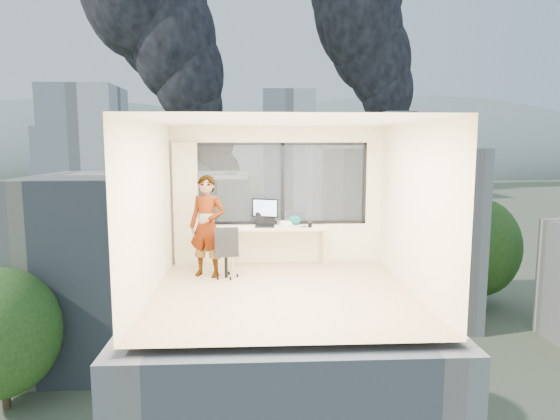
{
  "coord_description": "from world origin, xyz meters",
  "views": [
    {
      "loc": [
        -0.41,
        -7.24,
        2.25
      ],
      "look_at": [
        0.0,
        1.0,
        1.15
      ],
      "focal_mm": 31.22,
      "sensor_mm": 36.0,
      "label": 1
    }
  ],
  "objects": [
    {
      "name": "wall_front",
      "position": [
        0.0,
        -2.0,
        1.3
      ],
      "size": [
        4.0,
        0.01,
        2.6
      ],
      "primitive_type": "cube",
      "color": "#FAE9C1",
      "rests_on": "ground"
    },
    {
      "name": "near_bldg_b",
      "position": [
        12.0,
        38.0,
        -6.0
      ],
      "size": [
        14.0,
        13.0,
        16.0
      ],
      "primitive_type": "cube",
      "color": "beige",
      "rests_on": "exterior_ground"
    },
    {
      "name": "chair",
      "position": [
        -0.93,
        0.9,
        0.46
      ],
      "size": [
        0.52,
        0.52,
        0.92
      ],
      "primitive_type": null,
      "rotation": [
        0.0,
        0.0,
        0.12
      ],
      "color": "black",
      "rests_on": "floor"
    },
    {
      "name": "ceiling",
      "position": [
        0.0,
        0.0,
        2.6
      ],
      "size": [
        4.0,
        4.0,
        0.01
      ],
      "primitive_type": "cube",
      "color": "white",
      "rests_on": "ground"
    },
    {
      "name": "window_wall",
      "position": [
        0.05,
        2.0,
        1.52
      ],
      "size": [
        3.3,
        0.16,
        1.55
      ],
      "primitive_type": null,
      "color": "black",
      "rests_on": "ground"
    },
    {
      "name": "wall_left",
      "position": [
        -2.0,
        0.0,
        1.3
      ],
      "size": [
        0.01,
        4.0,
        2.6
      ],
      "primitive_type": "cube",
      "color": "#FAE9C1",
      "rests_on": "ground"
    },
    {
      "name": "far_tower_b",
      "position": [
        8.0,
        120.0,
        1.0
      ],
      "size": [
        13.0,
        13.0,
        30.0
      ],
      "primitive_type": "cube",
      "color": "silver",
      "rests_on": "exterior_ground"
    },
    {
      "name": "monitor",
      "position": [
        -0.24,
        1.79,
        1.01
      ],
      "size": [
        0.53,
        0.29,
        0.52
      ],
      "primitive_type": null,
      "rotation": [
        0.0,
        0.0,
        -0.37
      ],
      "color": "black",
      "rests_on": "desk"
    },
    {
      "name": "laptop",
      "position": [
        -0.25,
        1.67,
        0.87
      ],
      "size": [
        0.38,
        0.4,
        0.23
      ],
      "primitive_type": null,
      "rotation": [
        0.0,
        0.0,
        -0.07
      ],
      "color": "black",
      "rests_on": "desk"
    },
    {
      "name": "hill_b",
      "position": [
        100.0,
        320.0,
        -14.0
      ],
      "size": [
        300.0,
        220.0,
        96.0
      ],
      "primitive_type": "ellipsoid",
      "color": "slate",
      "rests_on": "exterior_ground"
    },
    {
      "name": "pen_cup",
      "position": [
        0.58,
        1.57,
        0.8
      ],
      "size": [
        0.09,
        0.09,
        0.09
      ],
      "primitive_type": "cylinder",
      "rotation": [
        0.0,
        0.0,
        -0.25
      ],
      "color": "black",
      "rests_on": "desk"
    },
    {
      "name": "hill_a",
      "position": [
        -120.0,
        320.0,
        -14.0
      ],
      "size": [
        288.0,
        216.0,
        90.0
      ],
      "primitive_type": "ellipsoid",
      "color": "slate",
      "rests_on": "exterior_ground"
    },
    {
      "name": "floor",
      "position": [
        0.0,
        0.0,
        0.0
      ],
      "size": [
        4.0,
        4.0,
        0.01
      ],
      "primitive_type": "cube",
      "color": "beige",
      "rests_on": "ground"
    },
    {
      "name": "near_bldg_a",
      "position": [
        -9.0,
        30.0,
        -7.0
      ],
      "size": [
        16.0,
        12.0,
        14.0
      ],
      "primitive_type": "cube",
      "color": "beige",
      "rests_on": "exterior_ground"
    },
    {
      "name": "wall_right",
      "position": [
        2.0,
        0.0,
        1.3
      ],
      "size": [
        0.01,
        4.0,
        2.6
      ],
      "primitive_type": "cube",
      "color": "#FAE9C1",
      "rests_on": "ground"
    },
    {
      "name": "far_tower_d",
      "position": [
        -60.0,
        150.0,
        -3.0
      ],
      "size": [
        16.0,
        14.0,
        22.0
      ],
      "primitive_type": "cube",
      "color": "silver",
      "rests_on": "exterior_ground"
    },
    {
      "name": "cellphone",
      "position": [
        0.46,
        1.59,
        0.76
      ],
      "size": [
        0.13,
        0.09,
        0.01
      ],
      "primitive_type": "cube",
      "rotation": [
        0.0,
        0.0,
        0.38
      ],
      "color": "black",
      "rests_on": "desk"
    },
    {
      "name": "desk",
      "position": [
        0.0,
        1.66,
        0.38
      ],
      "size": [
        1.8,
        0.6,
        0.75
      ],
      "primitive_type": "cube",
      "color": "beige",
      "rests_on": "floor"
    },
    {
      "name": "tree_c",
      "position": [
        22.0,
        40.0,
        -9.0
      ],
      "size": [
        8.4,
        8.4,
        10.0
      ],
      "primitive_type": null,
      "color": "#264A18",
      "rests_on": "exterior_ground"
    },
    {
      "name": "smoke_plume_b",
      "position": [
        55.0,
        170.0,
        27.0
      ],
      "size": [
        30.0,
        18.0,
        70.0
      ],
      "primitive_type": null,
      "color": "black",
      "rests_on": "exterior_ground"
    },
    {
      "name": "tree_b",
      "position": [
        4.0,
        18.0,
        -9.5
      ],
      "size": [
        7.6,
        7.6,
        9.0
      ],
      "primitive_type": null,
      "color": "#264A18",
      "rests_on": "exterior_ground"
    },
    {
      "name": "far_tower_c",
      "position": [
        45.0,
        140.0,
        -1.0
      ],
      "size": [
        15.0,
        15.0,
        26.0
      ],
      "primitive_type": "cube",
      "color": "silver",
      "rests_on": "exterior_ground"
    },
    {
      "name": "exterior_ground",
      "position": [
        0.0,
        120.0,
        -14.0
      ],
      "size": [
        400.0,
        400.0,
        0.04
      ],
      "primitive_type": "cube",
      "color": "#515B3D",
      "rests_on": "ground"
    },
    {
      "name": "person",
      "position": [
        -1.25,
        1.03,
        0.88
      ],
      "size": [
        0.74,
        0.61,
        1.75
      ],
      "primitive_type": "imported",
      "rotation": [
        0.0,
        0.0,
        -0.34
      ],
      "color": "#2D2D33",
      "rests_on": "floor"
    },
    {
      "name": "handbag",
      "position": [
        0.32,
        1.84,
        0.84
      ],
      "size": [
        0.26,
        0.17,
        0.19
      ],
      "primitive_type": "ellipsoid",
      "rotation": [
        0.0,
        0.0,
        -0.22
      ],
      "color": "#0C484C",
      "rests_on": "desk"
    },
    {
      "name": "curtain",
      "position": [
        -1.72,
        1.88,
        1.15
      ],
      "size": [
        0.45,
        0.14,
        2.3
      ],
      "primitive_type": "cube",
      "color": "beige",
      "rests_on": "floor"
    },
    {
      "name": "tree_a",
      "position": [
        -16.0,
        22.0,
        -10.0
      ],
      "size": [
        7.0,
        7.0,
        8.0
      ],
      "primitive_type": null,
      "color": "#264A18",
      "rests_on": "exterior_ground"
    },
    {
      "name": "game_console",
      "position": [
        0.17,
        1.9,
        0.79
      ],
      "size": [
        0.38,
        0.35,
        0.07
      ],
      "primitive_type": "cube",
      "rotation": [
        0.0,
        0.0,
        0.36
      ],
      "color": "white",
      "rests_on": "desk"
    },
    {
      "name": "far_tower_a",
      "position": [
        -35.0,
        95.0,
        0.0
      ],
      "size": [
        14.0,
        14.0,
        28.0
      ],
      "primitive_type": "cube",
      "color": "silver",
      "rests_on": "exterior_ground"
    },
    {
      "name": "smoke_plume_a",
      "position": [
        -10.0,
        150.0,
        39.0
      ],
      "size": [
        40.0,
        24.0,
        90.0
      ],
      "primitive_type": null,
      "color": "black",
      "rests_on": "exterior_ground"
    }
  ]
}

